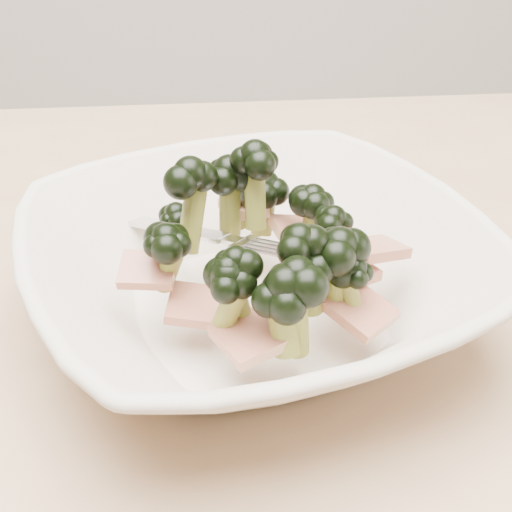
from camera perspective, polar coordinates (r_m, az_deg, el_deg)
name	(u,v)px	position (r m, az deg, el deg)	size (l,w,h in m)	color
dining_table	(120,401)	(0.59, -10.86, -11.30)	(1.20, 0.80, 0.75)	tan
broccoli_dish	(257,269)	(0.47, 0.07, -1.05)	(0.38, 0.38, 0.13)	beige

